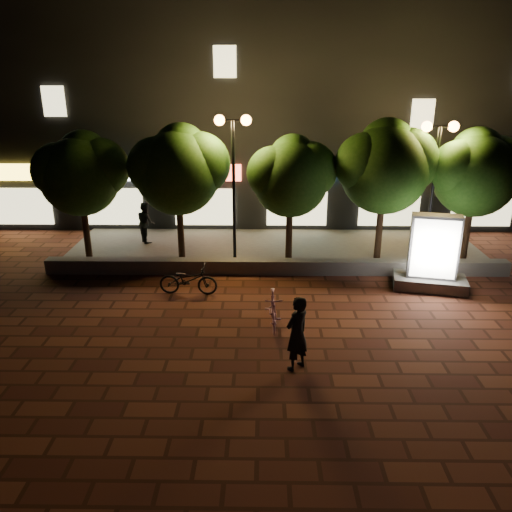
{
  "coord_description": "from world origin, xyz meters",
  "views": [
    {
      "loc": [
        -0.47,
        -12.28,
        6.55
      ],
      "look_at": [
        -0.66,
        1.5,
        1.55
      ],
      "focal_mm": 35.27,
      "sensor_mm": 36.0,
      "label": 1
    }
  ],
  "objects_px": {
    "tree_left": "(179,167)",
    "tree_far_left": "(81,171)",
    "street_lamp_left": "(233,152)",
    "scooter_parked": "(188,280)",
    "ad_kiosk": "(432,259)",
    "rider": "(297,333)",
    "street_lamp_right": "(437,156)",
    "tree_far_right": "(477,170)",
    "pedestrian": "(146,222)",
    "tree_mid": "(292,174)",
    "tree_right": "(386,164)",
    "scooter_pink": "(273,309)"
  },
  "relations": [
    {
      "from": "tree_far_right",
      "to": "pedestrian",
      "type": "distance_m",
      "value": 12.61
    },
    {
      "from": "scooter_pink",
      "to": "tree_far_right",
      "type": "bearing_deg",
      "value": 34.59
    },
    {
      "from": "tree_far_left",
      "to": "rider",
      "type": "relative_size",
      "value": 2.52
    },
    {
      "from": "tree_left",
      "to": "street_lamp_right",
      "type": "height_order",
      "value": "street_lamp_right"
    },
    {
      "from": "ad_kiosk",
      "to": "tree_mid",
      "type": "bearing_deg",
      "value": 148.89
    },
    {
      "from": "tree_left",
      "to": "street_lamp_right",
      "type": "xyz_separation_m",
      "value": [
        8.95,
        -0.26,
        0.45
      ]
    },
    {
      "from": "tree_right",
      "to": "tree_mid",
      "type": "bearing_deg",
      "value": -180.0
    },
    {
      "from": "street_lamp_left",
      "to": "scooter_pink",
      "type": "distance_m",
      "value": 6.32
    },
    {
      "from": "tree_far_right",
      "to": "street_lamp_right",
      "type": "height_order",
      "value": "street_lamp_right"
    },
    {
      "from": "tree_far_right",
      "to": "scooter_pink",
      "type": "bearing_deg",
      "value": -143.61
    },
    {
      "from": "street_lamp_left",
      "to": "scooter_pink",
      "type": "relative_size",
      "value": 3.17
    },
    {
      "from": "pedestrian",
      "to": "street_lamp_left",
      "type": "bearing_deg",
      "value": -147.73
    },
    {
      "from": "tree_far_left",
      "to": "tree_left",
      "type": "relative_size",
      "value": 0.95
    },
    {
      "from": "ad_kiosk",
      "to": "rider",
      "type": "distance_m",
      "value": 6.66
    },
    {
      "from": "street_lamp_right",
      "to": "pedestrian",
      "type": "bearing_deg",
      "value": 169.45
    },
    {
      "from": "tree_far_left",
      "to": "rider",
      "type": "height_order",
      "value": "tree_far_left"
    },
    {
      "from": "rider",
      "to": "scooter_parked",
      "type": "xyz_separation_m",
      "value": [
        -3.13,
        4.21,
        -0.44
      ]
    },
    {
      "from": "street_lamp_right",
      "to": "scooter_parked",
      "type": "relative_size",
      "value": 2.72
    },
    {
      "from": "street_lamp_right",
      "to": "tree_right",
      "type": "bearing_deg",
      "value": 170.9
    },
    {
      "from": "ad_kiosk",
      "to": "scooter_parked",
      "type": "height_order",
      "value": "ad_kiosk"
    },
    {
      "from": "tree_far_left",
      "to": "scooter_pink",
      "type": "height_order",
      "value": "tree_far_left"
    },
    {
      "from": "street_lamp_left",
      "to": "scooter_parked",
      "type": "xyz_separation_m",
      "value": [
        -1.3,
        -2.98,
        -3.55
      ]
    },
    {
      "from": "tree_right",
      "to": "tree_far_left",
      "type": "bearing_deg",
      "value": -180.0
    },
    {
      "from": "ad_kiosk",
      "to": "scooter_parked",
      "type": "relative_size",
      "value": 1.34
    },
    {
      "from": "rider",
      "to": "pedestrian",
      "type": "bearing_deg",
      "value": -103.04
    },
    {
      "from": "tree_far_right",
      "to": "rider",
      "type": "distance_m",
      "value": 10.33
    },
    {
      "from": "tree_left",
      "to": "street_lamp_left",
      "type": "bearing_deg",
      "value": -7.7
    },
    {
      "from": "tree_left",
      "to": "tree_far_left",
      "type": "bearing_deg",
      "value": -180.0
    },
    {
      "from": "street_lamp_right",
      "to": "rider",
      "type": "distance_m",
      "value": 9.34
    },
    {
      "from": "rider",
      "to": "tree_far_right",
      "type": "bearing_deg",
      "value": -176.12
    },
    {
      "from": "street_lamp_left",
      "to": "scooter_pink",
      "type": "height_order",
      "value": "street_lamp_left"
    },
    {
      "from": "scooter_pink",
      "to": "rider",
      "type": "distance_m",
      "value": 2.23
    },
    {
      "from": "tree_mid",
      "to": "ad_kiosk",
      "type": "xyz_separation_m",
      "value": [
        4.4,
        -2.65,
        -2.23
      ]
    },
    {
      "from": "tree_far_left",
      "to": "tree_left",
      "type": "bearing_deg",
      "value": 0.0
    },
    {
      "from": "tree_left",
      "to": "rider",
      "type": "relative_size",
      "value": 2.66
    },
    {
      "from": "ad_kiosk",
      "to": "tree_far_left",
      "type": "bearing_deg",
      "value": 167.42
    },
    {
      "from": "tree_far_left",
      "to": "tree_right",
      "type": "relative_size",
      "value": 0.91
    },
    {
      "from": "tree_far_left",
      "to": "ad_kiosk",
      "type": "height_order",
      "value": "tree_far_left"
    },
    {
      "from": "tree_right",
      "to": "tree_far_right",
      "type": "xyz_separation_m",
      "value": [
        3.2,
        -0.0,
        -0.2
      ]
    },
    {
      "from": "tree_far_right",
      "to": "pedestrian",
      "type": "bearing_deg",
      "value": 171.97
    },
    {
      "from": "ad_kiosk",
      "to": "street_lamp_left",
      "type": "bearing_deg",
      "value": 159.66
    },
    {
      "from": "street_lamp_right",
      "to": "tree_left",
      "type": "bearing_deg",
      "value": 178.32
    },
    {
      "from": "rider",
      "to": "scooter_parked",
      "type": "bearing_deg",
      "value": -97.47
    },
    {
      "from": "street_lamp_right",
      "to": "ad_kiosk",
      "type": "height_order",
      "value": "street_lamp_right"
    },
    {
      "from": "ad_kiosk",
      "to": "pedestrian",
      "type": "height_order",
      "value": "ad_kiosk"
    },
    {
      "from": "ad_kiosk",
      "to": "rider",
      "type": "height_order",
      "value": "ad_kiosk"
    },
    {
      "from": "tree_far_left",
      "to": "tree_mid",
      "type": "xyz_separation_m",
      "value": [
        7.5,
        -0.0,
        -0.08
      ]
    },
    {
      "from": "tree_right",
      "to": "tree_far_right",
      "type": "height_order",
      "value": "tree_right"
    },
    {
      "from": "tree_mid",
      "to": "tree_right",
      "type": "bearing_deg",
      "value": 0.0
    },
    {
      "from": "scooter_parked",
      "to": "pedestrian",
      "type": "distance_m",
      "value": 5.54
    }
  ]
}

